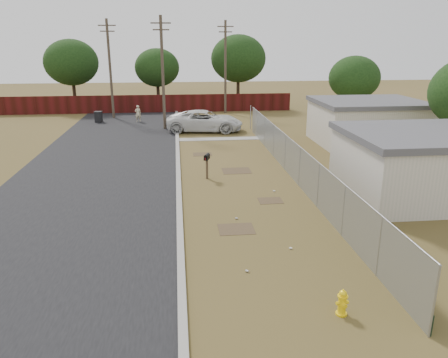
{
  "coord_description": "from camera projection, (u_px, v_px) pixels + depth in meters",
  "views": [
    {
      "loc": [
        -2.97,
        -20.59,
        7.05
      ],
      "look_at": [
        -0.95,
        -1.91,
        1.1
      ],
      "focal_mm": 35.0,
      "sensor_mm": 36.0,
      "label": 1
    }
  ],
  "objects": [
    {
      "name": "ground",
      "position": [
        239.0,
        188.0,
        21.95
      ],
      "size": [
        120.0,
        120.0,
        0.0
      ],
      "primitive_type": "plane",
      "color": "brown",
      "rests_on": "ground"
    },
    {
      "name": "utility_poles",
      "position": [
        168.0,
        68.0,
        39.74
      ],
      "size": [
        12.6,
        8.24,
        9.0
      ],
      "color": "#4D4133",
      "rests_on": "ground"
    },
    {
      "name": "houses",
      "position": [
        396.0,
        140.0,
        25.44
      ],
      "size": [
        9.3,
        17.24,
        3.1
      ],
      "color": "beige",
      "rests_on": "ground"
    },
    {
      "name": "street",
      "position": [
        121.0,
        152.0,
        28.88
      ],
      "size": [
        15.1,
        60.0,
        0.12
      ],
      "color": "black",
      "rests_on": "ground"
    },
    {
      "name": "fire_hydrant",
      "position": [
        342.0,
        303.0,
        11.68
      ],
      "size": [
        0.35,
        0.35,
        0.77
      ],
      "color": "yellow",
      "rests_on": "ground"
    },
    {
      "name": "privacy_fence",
      "position": [
        147.0,
        104.0,
        44.75
      ],
      "size": [
        30.0,
        0.12,
        1.8
      ],
      "primitive_type": "cube",
      "color": "#460F0F",
      "rests_on": "ground"
    },
    {
      "name": "pedestrian",
      "position": [
        138.0,
        114.0,
        39.69
      ],
      "size": [
        0.6,
        0.45,
        1.51
      ],
      "primitive_type": "imported",
      "rotation": [
        0.0,
        0.0,
        3.32
      ],
      "color": "beige",
      "rests_on": "ground"
    },
    {
      "name": "chainlink_fence",
      "position": [
        295.0,
        165.0,
        23.0
      ],
      "size": [
        0.1,
        27.06,
        2.02
      ],
      "color": "#93959B",
      "rests_on": "ground"
    },
    {
      "name": "mailbox",
      "position": [
        207.0,
        159.0,
        23.1
      ],
      "size": [
        0.37,
        0.59,
        1.37
      ],
      "color": "brown",
      "rests_on": "ground"
    },
    {
      "name": "trash_bin",
      "position": [
        99.0,
        117.0,
        39.49
      ],
      "size": [
        0.72,
        0.78,
        0.99
      ],
      "color": "black",
      "rests_on": "ground"
    },
    {
      "name": "horizon_trees",
      "position": [
        214.0,
        67.0,
        42.96
      ],
      "size": [
        33.32,
        31.94,
        7.78
      ],
      "color": "#2F2115",
      "rests_on": "ground"
    },
    {
      "name": "scattered_litter",
      "position": [
        262.0,
        227.0,
        17.21
      ],
      "size": [
        2.67,
        7.69,
        0.07
      ],
      "color": "white",
      "rests_on": "ground"
    },
    {
      "name": "pickup_truck",
      "position": [
        205.0,
        121.0,
        35.49
      ],
      "size": [
        6.44,
        3.62,
        1.7
      ],
      "primitive_type": "imported",
      "rotation": [
        0.0,
        0.0,
        1.43
      ],
      "color": "silver",
      "rests_on": "ground"
    }
  ]
}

